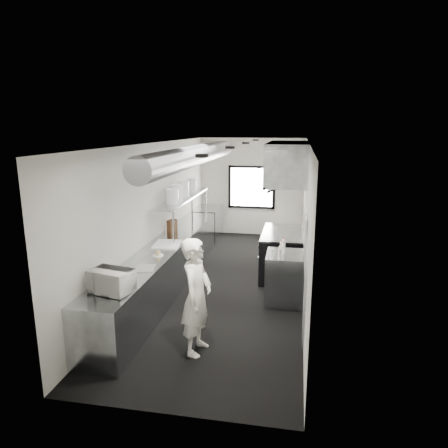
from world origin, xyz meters
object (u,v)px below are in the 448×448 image
at_px(range, 282,253).
at_px(small_plate, 158,255).
at_px(knife_block, 172,226).
at_px(plate_stack_b, 177,192).
at_px(line_cook, 197,296).
at_px(microwave, 111,281).
at_px(deli_tub_b, 111,279).
at_px(squeeze_bottle_c, 283,249).
at_px(far_work_table, 207,224).
at_px(plate_stack_c, 184,189).
at_px(squeeze_bottle_a, 280,254).
at_px(squeeze_bottle_e, 283,244).
at_px(pass_shelf, 183,199).
at_px(deli_tub_a, 109,283).
at_px(prep_counter, 166,266).
at_px(bottle_station, 284,278).
at_px(plate_stack_d, 192,185).
at_px(plate_stack_a, 172,196).
at_px(squeeze_bottle_b, 281,251).
at_px(exhaust_hood, 288,163).
at_px(squeeze_bottle_d, 281,246).
at_px(cutting_board, 167,244).

relative_size(range, small_plate, 8.49).
height_order(knife_block, plate_stack_b, plate_stack_b).
distance_m(line_cook, microwave, 1.18).
xyz_separation_m(deli_tub_b, squeeze_bottle_c, (2.39, 1.85, 0.04)).
distance_m(far_work_table, plate_stack_c, 2.49).
height_order(microwave, plate_stack_c, plate_stack_c).
relative_size(squeeze_bottle_a, squeeze_bottle_e, 0.92).
height_order(range, squeeze_bottle_e, squeeze_bottle_e).
distance_m(pass_shelf, deli_tub_a, 3.71).
xyz_separation_m(prep_counter, squeeze_bottle_e, (2.26, 0.08, 0.55)).
height_order(bottle_station, plate_stack_c, plate_stack_c).
distance_m(plate_stack_d, squeeze_bottle_e, 3.22).
relative_size(far_work_table, knife_block, 4.54).
distance_m(microwave, deli_tub_b, 0.38).
bearing_deg(plate_stack_a, prep_counter, -86.59).
xyz_separation_m(bottle_station, microwave, (-2.27, -2.18, 0.61)).
distance_m(pass_shelf, squeeze_bottle_c, 2.92).
distance_m(microwave, plate_stack_a, 3.14).
bearing_deg(plate_stack_c, squeeze_bottle_e, -32.89).
relative_size(squeeze_bottle_b, squeeze_bottle_c, 1.02).
bearing_deg(small_plate, knife_block, 98.97).
distance_m(far_work_table, plate_stack_d, 1.97).
distance_m(exhaust_hood, squeeze_bottle_e, 1.79).
bearing_deg(line_cook, plate_stack_c, 25.22).
xyz_separation_m(deli_tub_a, plate_stack_b, (0.05, 3.23, 0.79)).
xyz_separation_m(prep_counter, deli_tub_a, (-0.11, -2.16, 0.50)).
height_order(bottle_station, squeeze_bottle_d, squeeze_bottle_d).
distance_m(exhaust_hood, deli_tub_b, 4.28).
bearing_deg(line_cook, range, -9.91).
height_order(line_cook, microwave, line_cook).
distance_m(line_cook, squeeze_bottle_e, 2.48).
relative_size(squeeze_bottle_d, squeeze_bottle_e, 0.85).
xyz_separation_m(microwave, squeeze_bottle_b, (2.20, 2.01, -0.06)).
bearing_deg(plate_stack_a, cutting_board, -82.88).
xyz_separation_m(line_cook, microwave, (-1.14, -0.23, 0.23)).
relative_size(far_work_table, microwave, 2.28).
relative_size(bottle_station, small_plate, 4.78).
bearing_deg(squeeze_bottle_d, squeeze_bottle_a, -90.86).
bearing_deg(squeeze_bottle_b, plate_stack_d, 131.18).
xyz_separation_m(deli_tub_a, plate_stack_c, (0.05, 3.74, 0.80)).
relative_size(line_cook, squeeze_bottle_a, 9.24).
relative_size(pass_shelf, squeeze_bottle_e, 15.46).
bearing_deg(deli_tub_b, range, 54.55).
distance_m(exhaust_hood, plate_stack_a, 2.44).
bearing_deg(prep_counter, plate_stack_c, 92.00).
bearing_deg(squeeze_bottle_c, deli_tub_b, -142.26).
xyz_separation_m(deli_tub_b, plate_stack_a, (0.09, 2.74, 0.77)).
bearing_deg(small_plate, deli_tub_a, -98.65).
height_order(deli_tub_b, plate_stack_c, plate_stack_c).
relative_size(prep_counter, far_work_table, 5.00).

